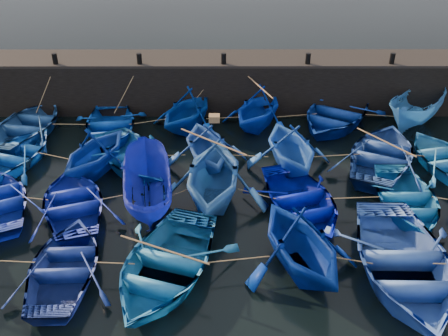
{
  "coord_description": "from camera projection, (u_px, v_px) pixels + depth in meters",
  "views": [
    {
      "loc": [
        -0.04,
        -13.25,
        10.74
      ],
      "look_at": [
        0.0,
        3.2,
        0.7
      ],
      "focal_mm": 40.0,
      "sensor_mm": 36.0,
      "label": 1
    }
  ],
  "objects": [
    {
      "name": "boat_4",
      "position": [
        336.0,
        113.0,
        23.79
      ],
      "size": [
        6.33,
        6.85,
        1.16
      ],
      "primitive_type": "imported",
      "rotation": [
        0.0,
        0.0,
        -0.55
      ],
      "color": "navy",
      "rests_on": "ground"
    },
    {
      "name": "wooden_crate",
      "position": [
        214.0,
        118.0,
        19.57
      ],
      "size": [
        0.43,
        0.37,
        0.26
      ],
      "primitive_type": "cube",
      "color": "olive",
      "rests_on": "boat_9"
    },
    {
      "name": "boat_8",
      "position": [
        133.0,
        157.0,
        20.39
      ],
      "size": [
        5.69,
        6.07,
        1.02
      ],
      "primitive_type": "imported",
      "rotation": [
        0.0,
        0.0,
        0.6
      ],
      "color": "blue",
      "rests_on": "ground"
    },
    {
      "name": "boat_6",
      "position": [
        15.0,
        154.0,
        20.67
      ],
      "size": [
        4.49,
        5.29,
        0.93
      ],
      "primitive_type": "imported",
      "rotation": [
        0.0,
        0.0,
        2.81
      ],
      "color": "#114EAA",
      "rests_on": "ground"
    },
    {
      "name": "boat_10",
      "position": [
        291.0,
        146.0,
        20.03
      ],
      "size": [
        4.25,
        4.69,
        2.14
      ],
      "primitive_type": "imported",
      "rotation": [
        0.0,
        0.0,
        3.34
      ],
      "color": "blue",
      "rests_on": "ground"
    },
    {
      "name": "boat_9",
      "position": [
        207.0,
        144.0,
        20.18
      ],
      "size": [
        4.32,
        4.7,
        2.08
      ],
      "primitive_type": "imported",
      "rotation": [
        0.0,
        0.0,
        3.4
      ],
      "color": "#204CA7",
      "rests_on": "ground"
    },
    {
      "name": "boat_1",
      "position": [
        110.0,
        126.0,
        22.86
      ],
      "size": [
        4.11,
        5.24,
        0.99
      ],
      "primitive_type": "imported",
      "rotation": [
        0.0,
        0.0,
        0.15
      ],
      "color": "#0538A4",
      "rests_on": "ground"
    },
    {
      "name": "boat_15",
      "position": [
        147.0,
        187.0,
        17.77
      ],
      "size": [
        2.44,
        4.86,
        1.8
      ],
      "primitive_type": "imported",
      "rotation": [
        0.0,
        0.0,
        3.29
      ],
      "color": "#121E97",
      "rests_on": "ground"
    },
    {
      "name": "boat_11",
      "position": [
        383.0,
        154.0,
        20.51
      ],
      "size": [
        5.63,
        6.34,
        1.09
      ],
      "primitive_type": "imported",
      "rotation": [
        0.0,
        0.0,
        2.7
      ],
      "color": "navy",
      "rests_on": "ground"
    },
    {
      "name": "boat_16",
      "position": [
        213.0,
        173.0,
        17.92
      ],
      "size": [
        4.47,
        5.07,
        2.5
      ],
      "primitive_type": "imported",
      "rotation": [
        0.0,
        0.0,
        -0.08
      ],
      "color": "#275DA9",
      "rests_on": "ground"
    },
    {
      "name": "bollard_3",
      "position": [
        308.0,
        59.0,
        23.61
      ],
      "size": [
        0.24,
        0.24,
        0.5
      ],
      "primitive_type": "cylinder",
      "color": "black",
      "rests_on": "quay_top"
    },
    {
      "name": "bollard_2",
      "position": [
        224.0,
        59.0,
        23.6
      ],
      "size": [
        0.24,
        0.24,
        0.5
      ],
      "primitive_type": "cylinder",
      "color": "black",
      "rests_on": "quay_top"
    },
    {
      "name": "boat_24",
      "position": [
        403.0,
        262.0,
        14.85
      ],
      "size": [
        4.27,
        5.89,
        1.2
      ],
      "primitive_type": "imported",
      "rotation": [
        0.0,
        0.0,
        -0.02
      ],
      "color": "blue",
      "rests_on": "ground"
    },
    {
      "name": "boat_23",
      "position": [
        301.0,
        242.0,
        14.87
      ],
      "size": [
        4.82,
        5.16,
        2.19
      ],
      "primitive_type": "imported",
      "rotation": [
        0.0,
        0.0,
        0.36
      ],
      "color": "navy",
      "rests_on": "ground"
    },
    {
      "name": "boat_0",
      "position": [
        28.0,
        125.0,
        22.89
      ],
      "size": [
        4.64,
        5.72,
        1.05
      ],
      "primitive_type": "imported",
      "rotation": [
        0.0,
        0.0,
        2.92
      ],
      "color": "navy",
      "rests_on": "ground"
    },
    {
      "name": "boat_22",
      "position": [
        165.0,
        264.0,
        14.88
      ],
      "size": [
        5.13,
        6.08,
        1.08
      ],
      "primitive_type": "imported",
      "rotation": [
        0.0,
        0.0,
        -0.31
      ],
      "color": "#1C6CB7",
      "rests_on": "ground"
    },
    {
      "name": "boat_14",
      "position": [
        74.0,
        202.0,
        17.74
      ],
      "size": [
        4.44,
        5.25,
        0.93
      ],
      "primitive_type": "imported",
      "rotation": [
        0.0,
        0.0,
        3.46
      ],
      "color": "#102197",
      "rests_on": "ground"
    },
    {
      "name": "bollard_1",
      "position": [
        139.0,
        59.0,
        23.6
      ],
      "size": [
        0.24,
        0.24,
        0.5
      ],
      "primitive_type": "cylinder",
      "color": "black",
      "rests_on": "quay_top"
    },
    {
      "name": "mooring_ropes",
      "position": [
        228.0,
        142.0,
        20.7
      ],
      "size": [
        18.11,
        11.77,
        2.1
      ],
      "color": "tan",
      "rests_on": "ground"
    },
    {
      "name": "boat_5",
      "position": [
        417.0,
        109.0,
        23.36
      ],
      "size": [
        4.41,
        4.78,
        1.83
      ],
      "primitive_type": "imported",
      "rotation": [
        0.0,
        0.0,
        -0.7
      ],
      "color": "#3271C4",
      "rests_on": "ground"
    },
    {
      "name": "quay_top",
      "position": [
        224.0,
        59.0,
        24.53
      ],
      "size": [
        26.0,
        2.5,
        0.12
      ],
      "primitive_type": "cube",
      "color": "black",
      "rests_on": "quay_wall"
    },
    {
      "name": "ground",
      "position": [
        224.0,
        235.0,
        16.91
      ],
      "size": [
        120.0,
        120.0,
        0.0
      ],
      "primitive_type": "plane",
      "color": "black",
      "rests_on": "ground"
    },
    {
      "name": "boat_12",
      "position": [
        446.0,
        158.0,
        20.39
      ],
      "size": [
        4.07,
        5.02,
        0.92
      ],
      "primitive_type": "imported",
      "rotation": [
        0.0,
        0.0,
        3.37
      ],
      "color": "#2E7ED5",
      "rests_on": "ground"
    },
    {
      "name": "boat_7",
      "position": [
        95.0,
        150.0,
        19.84
      ],
      "size": [
        4.53,
        4.8,
        2.0
      ],
      "primitive_type": "imported",
      "rotation": [
        0.0,
        0.0,
        2.73
      ],
      "color": "navy",
      "rests_on": "ground"
    },
    {
      "name": "boat_17",
      "position": [
        301.0,
        200.0,
        17.79
      ],
      "size": [
        4.54,
        5.46,
        0.98
      ],
      "primitive_type": "imported",
      "rotation": [
        0.0,
        0.0,
        0.28
      ],
      "color": "#000D9E",
      "rests_on": "ground"
    },
    {
      "name": "boat_18",
      "position": [
        406.0,
        199.0,
        17.91
      ],
      "size": [
        3.26,
        4.51,
        0.93
      ],
      "primitive_type": "imported",
      "rotation": [
        0.0,
        0.0,
        -0.01
      ],
      "color": "#1A6CB9",
      "rests_on": "ground"
    },
    {
      "name": "boat_21",
      "position": [
        66.0,
        265.0,
        14.98
      ],
      "size": [
        3.22,
        4.4,
        0.89
      ],
      "primitive_type": "imported",
      "rotation": [
        0.0,
        0.0,
        3.18
      ],
      "color": "navy",
      "rests_on": "ground"
    },
    {
      "name": "quay_wall",
      "position": [
        224.0,
        84.0,
        25.22
      ],
      "size": [
        26.0,
        2.5,
        2.5
      ],
      "primitive_type": "cube",
      "color": "black",
      "rests_on": "ground"
    },
    {
      "name": "boat_3",
      "position": [
        258.0,
        108.0,
        23.24
      ],
      "size": [
        4.87,
        5.09,
        2.08
      ],
      "primitive_type": "imported",
      "rotation": [
        0.0,
        0.0,
        -0.49
      ],
      "color": "#042FC6",
      "rests_on": "ground"
    },
    {
      "name": "bollard_0",
      "position": [
        55.0,
        59.0,
        23.59
      ],
      "size": [
        0.24,
        0.24,
        0.5
      ],
      "primitive_type": "cylinder",
      "color": "black",
      "rests_on": "quay_top"
    },
    {
      "name": "bollard_4",
      "position": [
        392.0,
        58.0,
        23.62
      ],
      "size": [
        0.24,
        0.24,
        0.5
      ],
      "primitive_type": "cylinder",
      "color": "black",
      "rests_on": "quay_top"
    },
    {
      "name": "loose_oars",
      "position": [
        264.0,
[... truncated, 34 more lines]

